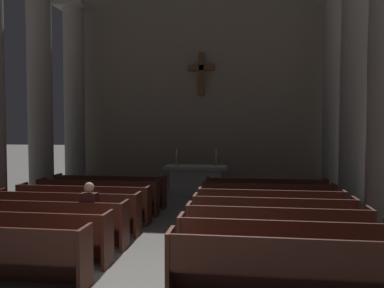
{
  "coord_description": "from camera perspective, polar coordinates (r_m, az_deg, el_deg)",
  "views": [
    {
      "loc": [
        1.68,
        -5.44,
        2.44
      ],
      "look_at": [
        0.0,
        7.11,
        1.82
      ],
      "focal_mm": 36.71,
      "sensor_mm": 36.0,
      "label": 1
    }
  ],
  "objects": [
    {
      "name": "pew_right_row_4",
      "position": [
        8.53,
        11.71,
        -10.56
      ],
      "size": [
        3.36,
        0.5,
        0.95
      ],
      "color": "#4C2319",
      "rests_on": "ground"
    },
    {
      "name": "column_left_third",
      "position": [
        13.46,
        -21.2,
        6.75
      ],
      "size": [
        1.15,
        1.15,
        7.0
      ],
      "color": "gray",
      "rests_on": "ground"
    },
    {
      "name": "lone_worshipper",
      "position": [
        8.14,
        -14.47,
        -9.69
      ],
      "size": [
        0.32,
        0.43,
        1.32
      ],
      "color": "#26262B",
      "rests_on": "ground"
    },
    {
      "name": "pew_left_row_3",
      "position": [
        8.55,
        -20.61,
        -10.65
      ],
      "size": [
        3.36,
        0.5,
        0.95
      ],
      "color": "#4C2319",
      "rests_on": "ground"
    },
    {
      "name": "pew_right_row_1",
      "position": [
        5.78,
        13.85,
        -17.15
      ],
      "size": [
        3.36,
        0.5,
        0.95
      ],
      "color": "#4C2319",
      "rests_on": "ground"
    },
    {
      "name": "pew_left_row_4",
      "position": [
        9.39,
        -17.8,
        -9.41
      ],
      "size": [
        3.36,
        0.5,
        0.95
      ],
      "color": "#4C2319",
      "rests_on": "ground"
    },
    {
      "name": "altar",
      "position": [
        13.88,
        0.6,
        -5.11
      ],
      "size": [
        2.2,
        0.9,
        1.01
      ],
      "color": "#A8A399",
      "rests_on": "ground"
    },
    {
      "name": "pew_right_row_7",
      "position": [
        11.36,
        10.67,
        -7.21
      ],
      "size": [
        3.36,
        0.5,
        0.95
      ],
      "color": "#4C2319",
      "rests_on": "ground"
    },
    {
      "name": "pew_right_row_6",
      "position": [
        10.41,
        10.95,
        -8.13
      ],
      "size": [
        3.36,
        0.5,
        0.95
      ],
      "color": "#4C2319",
      "rests_on": "ground"
    },
    {
      "name": "pew_left_row_5",
      "position": [
        10.25,
        -15.47,
        -8.35
      ],
      "size": [
        3.36,
        0.5,
        0.95
      ],
      "color": "#4C2319",
      "rests_on": "ground"
    },
    {
      "name": "candlestick_left",
      "position": [
        13.91,
        -2.26,
        -2.36
      ],
      "size": [
        0.16,
        0.16,
        0.59
      ],
      "color": "#B79338",
      "rests_on": "altar"
    },
    {
      "name": "candlestick_right",
      "position": [
        13.74,
        3.5,
        -2.43
      ],
      "size": [
        0.16,
        0.16,
        0.59
      ],
      "color": "#B79338",
      "rests_on": "altar"
    },
    {
      "name": "column_right_fourth",
      "position": [
        14.68,
        19.91,
        6.42
      ],
      "size": [
        1.15,
        1.15,
        7.0
      ],
      "color": "gray",
      "rests_on": "ground"
    },
    {
      "name": "pew_left_row_6",
      "position": [
        11.12,
        -13.51,
        -7.45
      ],
      "size": [
        3.36,
        0.5,
        0.95
      ],
      "color": "#4C2319",
      "rests_on": "ground"
    },
    {
      "name": "pew_right_row_3",
      "position": [
        7.6,
        12.24,
        -12.23
      ],
      "size": [
        3.36,
        0.5,
        0.95
      ],
      "color": "#4C2319",
      "rests_on": "ground"
    },
    {
      "name": "column_right_third",
      "position": [
        12.22,
        22.46,
        7.15
      ],
      "size": [
        1.15,
        1.15,
        7.0
      ],
      "color": "gray",
      "rests_on": "ground"
    },
    {
      "name": "pew_right_row_2",
      "position": [
        6.68,
        12.93,
        -14.35
      ],
      "size": [
        3.36,
        0.5,
        0.95
      ],
      "color": "#4C2319",
      "rests_on": "ground"
    },
    {
      "name": "pew_right_row_5",
      "position": [
        9.47,
        11.29,
        -9.22
      ],
      "size": [
        3.36,
        0.5,
        0.95
      ],
      "color": "#4C2319",
      "rests_on": "ground"
    },
    {
      "name": "pew_left_row_2",
      "position": [
        7.75,
        -24.05,
        -12.13
      ],
      "size": [
        3.36,
        0.5,
        0.95
      ],
      "color": "#4C2319",
      "rests_on": "ground"
    },
    {
      "name": "pew_left_row_7",
      "position": [
        12.01,
        -11.85,
        -6.67
      ],
      "size": [
        3.36,
        0.5,
        0.95
      ],
      "color": "#4C2319",
      "rests_on": "ground"
    },
    {
      "name": "apse_with_cross",
      "position": [
        15.75,
        1.48,
        8.56
      ],
      "size": [
        10.78,
        0.45,
        8.04
      ],
      "color": "gray",
      "rests_on": "ground"
    },
    {
      "name": "column_left_fourth",
      "position": [
        15.73,
        -16.73,
        6.22
      ],
      "size": [
        1.15,
        1.15,
        7.0
      ],
      "color": "gray",
      "rests_on": "ground"
    }
  ]
}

